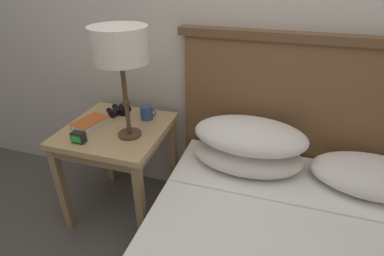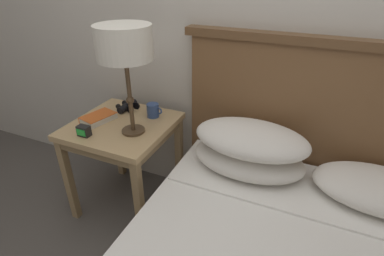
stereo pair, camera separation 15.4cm
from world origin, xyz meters
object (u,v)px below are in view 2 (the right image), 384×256
Objects in this scene: nightstand at (123,135)px; binoculars_pair at (128,106)px; book_on_nightstand at (98,118)px; table_lamp at (124,45)px; coffee_mug at (153,110)px; alarm_clock at (84,131)px.

binoculars_pair is at bearing 113.07° from nightstand.
table_lamp is at bearing -6.49° from book_on_nightstand.
book_on_nightstand is at bearing -169.86° from nightstand.
table_lamp reaches higher than nightstand.
coffee_mug is 0.43m from alarm_clock.
book_on_nightstand reaches higher than nightstand.
coffee_mug is (0.21, -0.02, 0.02)m from binoculars_pair.
table_lamp is 5.72× the size of coffee_mug.
binoculars_pair is 1.56× the size of coffee_mug.
book_on_nightstand is 0.34m from coffee_mug.
coffee_mug is at bearing 87.80° from table_lamp.
table_lamp reaches higher than coffee_mug.
book_on_nightstand is 0.22m from binoculars_pair.
nightstand is 1.06× the size of table_lamp.
book_on_nightstand is at bearing 173.51° from table_lamp.
table_lamp reaches higher than alarm_clock.
binoculars_pair is 0.21m from coffee_mug.
table_lamp is 0.56m from binoculars_pair.
coffee_mug reaches higher than nightstand.
coffee_mug is 1.47× the size of alarm_clock.
alarm_clock is at bearing -93.73° from binoculars_pair.
alarm_clock reaches higher than nightstand.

